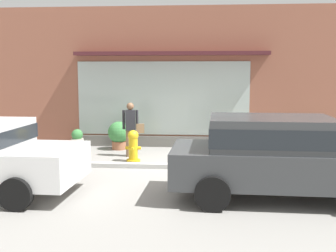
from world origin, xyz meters
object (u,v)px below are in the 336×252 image
at_px(pedestrian_with_handbag, 131,126).
at_px(potted_plant_window_left, 230,138).
at_px(potted_plant_window_center, 318,139).
at_px(potted_plant_by_entrance, 285,142).
at_px(potted_plant_near_hydrant, 77,139).
at_px(potted_plant_trailing_edge, 119,134).
at_px(fire_hydrant, 133,145).
at_px(parked_car_dark_gray, 277,153).

bearing_deg(pedestrian_with_handbag, potted_plant_window_left, 13.40).
height_order(potted_plant_window_center, potted_plant_by_entrance, potted_plant_window_center).
height_order(pedestrian_with_handbag, potted_plant_window_center, pedestrian_with_handbag).
bearing_deg(potted_plant_near_hydrant, potted_plant_trailing_edge, 1.75).
distance_m(fire_hydrant, potted_plant_window_center, 5.91).
bearing_deg(potted_plant_by_entrance, fire_hydrant, -156.04).
relative_size(fire_hydrant, potted_plant_window_center, 1.27).
bearing_deg(pedestrian_with_handbag, fire_hydrant, -86.74).
bearing_deg(parked_car_dark_gray, potted_plant_window_center, 68.82).
distance_m(potted_plant_near_hydrant, potted_plant_window_left, 4.99).
height_order(potted_plant_near_hydrant, potted_plant_window_left, potted_plant_window_left).
bearing_deg(potted_plant_by_entrance, parked_car_dark_gray, -102.71).
bearing_deg(pedestrian_with_handbag, parked_car_dark_gray, -57.92).
height_order(parked_car_dark_gray, potted_plant_trailing_edge, parked_car_dark_gray).
relative_size(parked_car_dark_gray, potted_plant_window_left, 6.35).
relative_size(parked_car_dark_gray, potted_plant_near_hydrant, 6.65).
height_order(potted_plant_by_entrance, potted_plant_near_hydrant, potted_plant_near_hydrant).
distance_m(pedestrian_with_handbag, potted_plant_window_center, 5.91).
bearing_deg(pedestrian_with_handbag, potted_plant_near_hydrant, 141.11).
distance_m(potted_plant_by_entrance, potted_plant_window_left, 1.76).
relative_size(potted_plant_window_center, potted_plant_window_left, 1.02).
relative_size(potted_plant_trailing_edge, potted_plant_by_entrance, 1.68).
relative_size(pedestrian_with_handbag, potted_plant_trailing_edge, 1.76).
relative_size(parked_car_dark_gray, potted_plant_by_entrance, 8.01).
bearing_deg(parked_car_dark_gray, potted_plant_trailing_edge, 131.60).
height_order(potted_plant_window_center, potted_plant_near_hydrant, potted_plant_window_center).
xyz_separation_m(pedestrian_with_handbag, potted_plant_trailing_edge, (-0.60, 1.12, -0.43)).
height_order(fire_hydrant, potted_plant_near_hydrant, fire_hydrant).
height_order(pedestrian_with_handbag, potted_plant_by_entrance, pedestrian_with_handbag).
xyz_separation_m(potted_plant_trailing_edge, potted_plant_window_left, (3.61, 0.21, -0.11)).
distance_m(parked_car_dark_gray, potted_plant_by_entrance, 5.41).
height_order(fire_hydrant, potted_plant_window_center, fire_hydrant).
bearing_deg(potted_plant_window_center, parked_car_dark_gray, -112.98).
bearing_deg(potted_plant_window_left, pedestrian_with_handbag, -156.18).
xyz_separation_m(fire_hydrant, potted_plant_near_hydrant, (-2.15, 1.77, -0.14)).
relative_size(potted_plant_window_center, potted_plant_near_hydrant, 1.06).
xyz_separation_m(pedestrian_with_handbag, potted_plant_window_center, (5.76, 1.24, -0.53)).
distance_m(fire_hydrant, pedestrian_with_handbag, 0.86).
distance_m(pedestrian_with_handbag, parked_car_dark_gray, 5.29).
height_order(fire_hydrant, potted_plant_by_entrance, fire_hydrant).
height_order(potted_plant_trailing_edge, potted_plant_near_hydrant, potted_plant_trailing_edge).
height_order(parked_car_dark_gray, potted_plant_near_hydrant, parked_car_dark_gray).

